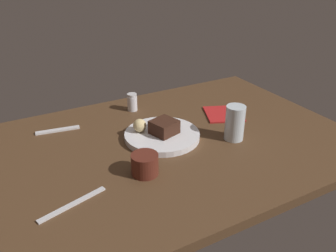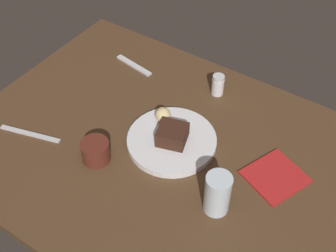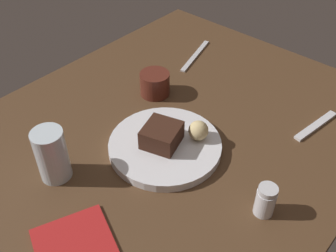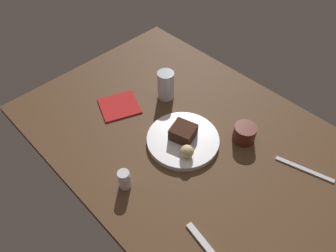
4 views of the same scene
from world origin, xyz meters
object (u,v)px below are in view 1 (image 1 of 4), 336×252
at_px(water_glass, 235,123).
at_px(folded_napkin, 224,114).
at_px(dessert_spoon, 58,130).
at_px(bread_roll, 140,125).
at_px(salt_shaker, 132,102).
at_px(butter_knife, 73,204).
at_px(chocolate_cake_slice, 164,127).
at_px(dessert_plate, 162,135).
at_px(coffee_cup, 145,164).

height_order(water_glass, folded_napkin, water_glass).
bearing_deg(dessert_spoon, bread_roll, 152.18).
xyz_separation_m(salt_shaker, butter_knife, (0.36, 0.46, -0.03)).
relative_size(salt_shaker, water_glass, 0.59).
height_order(water_glass, butter_knife, water_glass).
bearing_deg(chocolate_cake_slice, bread_roll, -37.46).
relative_size(salt_shaker, folded_napkin, 0.49).
bearing_deg(folded_napkin, salt_shaker, -35.48).
bearing_deg(dessert_plate, water_glass, 150.28).
bearing_deg(butter_knife, folded_napkin, -174.96).
xyz_separation_m(dessert_plate, butter_knife, (0.36, 0.20, -0.01)).
bearing_deg(chocolate_cake_slice, dessert_plate, -43.62).
distance_m(dessert_plate, folded_napkin, 0.30).
relative_size(bread_roll, butter_knife, 0.24).
bearing_deg(coffee_cup, dessert_spoon, -67.68).
xyz_separation_m(chocolate_cake_slice, bread_roll, (0.07, -0.05, -0.00)).
xyz_separation_m(chocolate_cake_slice, butter_knife, (0.37, 0.19, -0.04)).
bearing_deg(salt_shaker, chocolate_cake_slice, 90.27).
height_order(bread_roll, water_glass, water_glass).
xyz_separation_m(bread_roll, butter_knife, (0.30, 0.24, -0.04)).
relative_size(coffee_cup, dessert_spoon, 0.52).
relative_size(bread_roll, folded_napkin, 0.31).
bearing_deg(water_glass, coffee_cup, 6.86).
height_order(chocolate_cake_slice, dessert_spoon, chocolate_cake_slice).
distance_m(dessert_plate, coffee_cup, 0.22).
xyz_separation_m(bread_roll, folded_napkin, (-0.36, -0.00, -0.04)).
bearing_deg(chocolate_cake_slice, butter_knife, 27.94).
bearing_deg(bread_roll, dessert_plate, 143.13).
bearing_deg(butter_knife, salt_shaker, -144.36).
relative_size(water_glass, dessert_spoon, 0.79).
bearing_deg(dessert_plate, chocolate_cake_slice, 136.38).
bearing_deg(coffee_cup, bread_roll, -111.09).
height_order(salt_shaker, dessert_spoon, salt_shaker).
xyz_separation_m(water_glass, folded_napkin, (-0.09, -0.17, -0.06)).
height_order(water_glass, coffee_cup, water_glass).
bearing_deg(butter_knife, bread_roll, -156.50).
bearing_deg(butter_knife, coffee_cup, 173.88).
bearing_deg(bread_roll, butter_knife, 39.24).
height_order(bread_roll, salt_shaker, salt_shaker).
height_order(salt_shaker, butter_knife, salt_shaker).
relative_size(salt_shaker, butter_knife, 0.37).
bearing_deg(coffee_cup, dessert_plate, -131.07).
bearing_deg(salt_shaker, coffee_cup, 70.92).
bearing_deg(folded_napkin, dessert_spoon, -16.12).
height_order(butter_knife, folded_napkin, folded_napkin).
height_order(bread_roll, folded_napkin, bread_roll).
xyz_separation_m(dessert_spoon, butter_knife, (0.06, 0.42, -0.00)).
xyz_separation_m(salt_shaker, coffee_cup, (0.15, 0.42, -0.00)).
bearing_deg(chocolate_cake_slice, dessert_spoon, -36.73).
height_order(coffee_cup, butter_knife, coffee_cup).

